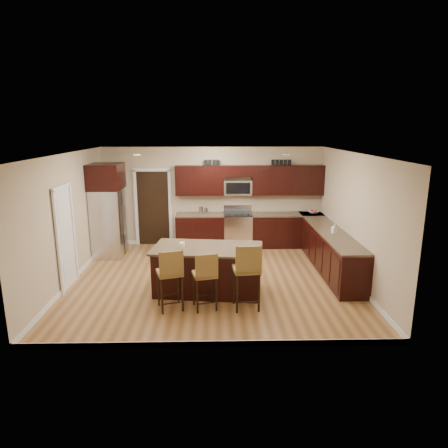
{
  "coord_description": "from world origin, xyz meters",
  "views": [
    {
      "loc": [
        0.05,
        -8.13,
        3.22
      ],
      "look_at": [
        0.25,
        0.4,
        1.14
      ],
      "focal_mm": 32.0,
      "sensor_mm": 36.0,
      "label": 1
    }
  ],
  "objects_px": {
    "island": "(208,271)",
    "stool_left": "(170,273)",
    "refrigerator": "(108,210)",
    "stool_mid": "(205,274)",
    "stool_right": "(247,269)",
    "range": "(238,230)"
  },
  "relations": [
    {
      "from": "stool_right",
      "to": "refrigerator",
      "type": "bearing_deg",
      "value": 129.56
    },
    {
      "from": "stool_right",
      "to": "refrigerator",
      "type": "distance_m",
      "value": 4.56
    },
    {
      "from": "refrigerator",
      "to": "stool_mid",
      "type": "bearing_deg",
      "value": -51.75
    },
    {
      "from": "island",
      "to": "stool_right",
      "type": "height_order",
      "value": "stool_right"
    },
    {
      "from": "range",
      "to": "stool_right",
      "type": "xyz_separation_m",
      "value": [
        -0.06,
        -3.93,
        0.3
      ]
    },
    {
      "from": "stool_right",
      "to": "refrigerator",
      "type": "xyz_separation_m",
      "value": [
        -3.24,
        3.18,
        0.44
      ]
    },
    {
      "from": "stool_right",
      "to": "stool_mid",
      "type": "bearing_deg",
      "value": 173.22
    },
    {
      "from": "range",
      "to": "stool_right",
      "type": "distance_m",
      "value": 3.94
    },
    {
      "from": "island",
      "to": "stool_right",
      "type": "relative_size",
      "value": 1.83
    },
    {
      "from": "range",
      "to": "stool_right",
      "type": "height_order",
      "value": "stool_right"
    },
    {
      "from": "stool_mid",
      "to": "stool_right",
      "type": "bearing_deg",
      "value": -14.11
    },
    {
      "from": "stool_left",
      "to": "refrigerator",
      "type": "xyz_separation_m",
      "value": [
        -1.88,
        3.17,
        0.5
      ]
    },
    {
      "from": "island",
      "to": "stool_right",
      "type": "xyz_separation_m",
      "value": [
        0.71,
        -0.85,
        0.34
      ]
    },
    {
      "from": "island",
      "to": "stool_right",
      "type": "bearing_deg",
      "value": -43.22
    },
    {
      "from": "stool_mid",
      "to": "refrigerator",
      "type": "distance_m",
      "value": 4.07
    },
    {
      "from": "island",
      "to": "stool_left",
      "type": "height_order",
      "value": "stool_left"
    },
    {
      "from": "stool_mid",
      "to": "refrigerator",
      "type": "xyz_separation_m",
      "value": [
        -2.5,
        3.17,
        0.54
      ]
    },
    {
      "from": "stool_mid",
      "to": "stool_right",
      "type": "relative_size",
      "value": 0.88
    },
    {
      "from": "stool_mid",
      "to": "stool_right",
      "type": "distance_m",
      "value": 0.75
    },
    {
      "from": "range",
      "to": "refrigerator",
      "type": "height_order",
      "value": "refrigerator"
    },
    {
      "from": "island",
      "to": "refrigerator",
      "type": "xyz_separation_m",
      "value": [
        -2.52,
        2.33,
        0.78
      ]
    },
    {
      "from": "stool_left",
      "to": "stool_mid",
      "type": "distance_m",
      "value": 0.62
    }
  ]
}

